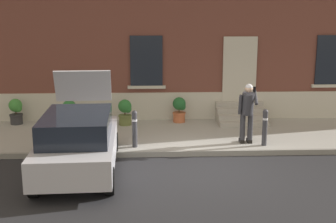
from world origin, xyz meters
The scene contains 13 objects.
ground_plane centered at (0.00, 0.00, 0.00)m, with size 80.00×80.00×0.00m, color #232326.
sidewalk centered at (0.00, 2.80, 0.07)m, with size 24.00×3.60×0.15m, color #99968E.
curb_edge centered at (0.00, 0.94, 0.07)m, with size 24.00×0.12×0.15m, color gray.
building_facade centered at (0.00, 5.29, 3.73)m, with size 24.00×1.52×7.50m.
entrance_stoop centered at (1.75, 4.12, 0.39)m, with size 1.64×1.28×0.64m.
hatchback_car_silver centered at (-3.08, -0.22, 0.80)m, with size 1.92×4.13×2.34m.
bollard_near_person centered at (1.86, 1.35, 0.71)m, with size 0.15×0.15×1.04m.
bollard_far_left centered at (-1.78, 1.35, 0.71)m, with size 0.15×0.15×1.04m.
person_on_phone centered at (1.40, 1.56, 1.15)m, with size 0.51×0.51×1.74m.
planter_charcoal centered at (-5.81, 4.11, 0.61)m, with size 0.44×0.44×0.86m.
planter_cream centered at (-3.99, 3.85, 0.61)m, with size 0.44×0.44×0.86m.
planter_olive centered at (-2.16, 3.84, 0.61)m, with size 0.44×0.44×0.86m.
planter_terracotta centered at (-0.34, 4.16, 0.61)m, with size 0.44×0.44×0.86m.
Camera 1 is at (-1.37, -10.64, 3.87)m, focal length 47.88 mm.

